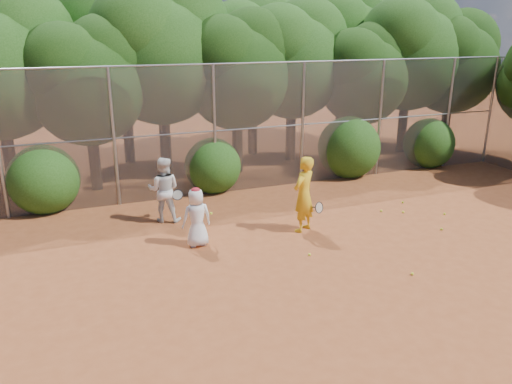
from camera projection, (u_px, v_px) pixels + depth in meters
name	position (u px, v px, depth m)	size (l,w,h in m)	color
ground	(340.00, 267.00, 10.94)	(80.00, 80.00, 0.00)	brown
fence_back	(242.00, 127.00, 15.57)	(20.05, 0.09, 4.03)	gray
tree_2	(88.00, 77.00, 15.22)	(3.99, 3.47, 5.47)	black
tree_3	(161.00, 47.00, 16.73)	(4.89, 4.26, 6.70)	black
tree_4	(238.00, 66.00, 17.25)	(4.19, 3.64, 5.73)	black
tree_5	(293.00, 55.00, 18.74)	(4.51, 3.92, 6.17)	black
tree_6	(364.00, 71.00, 18.89)	(3.86, 3.36, 5.29)	black
tree_7	(410.00, 47.00, 20.04)	(4.77, 4.14, 6.53)	black
tree_8	(454.00, 58.00, 20.60)	(4.25, 3.70, 5.82)	black
tree_10	(122.00, 39.00, 18.26)	(5.15, 4.48, 7.06)	black
tree_11	(253.00, 50.00, 19.77)	(4.64, 4.03, 6.35)	black
tree_12	(345.00, 40.00, 21.75)	(5.02, 4.37, 6.88)	black
bush_0	(43.00, 176.00, 14.14)	(2.00, 2.00, 2.00)	#1C4511
bush_1	(213.00, 163.00, 15.89)	(1.80, 1.80, 1.80)	#1C4511
bush_2	(349.00, 145.00, 17.56)	(2.20, 2.20, 2.20)	#1C4511
bush_3	(429.00, 141.00, 18.81)	(1.90, 1.90, 1.90)	#1C4511
player_yellow	(304.00, 194.00, 12.65)	(0.94, 0.78, 1.97)	gold
player_teen	(197.00, 217.00, 11.85)	(0.72, 0.49, 1.46)	white
player_white	(164.00, 190.00, 13.34)	(1.05, 0.95, 1.77)	silver
ball_0	(403.00, 212.00, 14.16)	(0.07, 0.07, 0.07)	yellow
ball_1	(381.00, 211.00, 14.24)	(0.07, 0.07, 0.07)	yellow
ball_2	(412.00, 274.00, 10.59)	(0.07, 0.07, 0.07)	yellow
ball_3	(442.00, 229.00, 12.94)	(0.07, 0.07, 0.07)	yellow
ball_4	(309.00, 255.00, 11.49)	(0.07, 0.07, 0.07)	yellow
ball_5	(403.00, 202.00, 14.95)	(0.07, 0.07, 0.07)	yellow
ball_6	(445.00, 214.00, 14.01)	(0.07, 0.07, 0.07)	yellow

